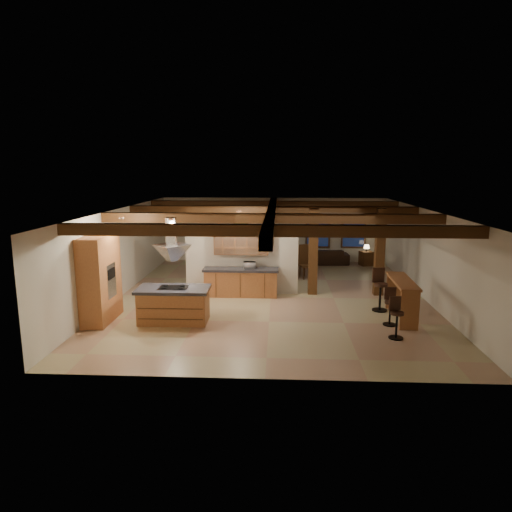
{
  "coord_description": "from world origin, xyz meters",
  "views": [
    {
      "loc": [
        0.26,
        -14.58,
        4.18
      ],
      "look_at": [
        -0.52,
        0.5,
        1.29
      ],
      "focal_mm": 32.0,
      "sensor_mm": 36.0,
      "label": 1
    }
  ],
  "objects": [
    {
      "name": "framed_art",
      "position": [
        -1.5,
        5.94,
        1.7
      ],
      "size": [
        0.65,
        0.05,
        0.85
      ],
      "color": "#3B220E",
      "rests_on": "room_walls"
    },
    {
      "name": "recessed_cans",
      "position": [
        -2.53,
        -1.93,
        2.87
      ],
      "size": [
        3.16,
        2.46,
        0.03
      ],
      "color": "silver",
      "rests_on": "room_walls"
    },
    {
      "name": "room_walls",
      "position": [
        0.0,
        0.0,
        1.78
      ],
      "size": [
        12.0,
        12.0,
        12.0
      ],
      "color": "beige",
      "rests_on": "ground"
    },
    {
      "name": "bar_counter",
      "position": [
        3.73,
        -1.98,
        0.76
      ],
      "size": [
        0.62,
        2.15,
        1.12
      ],
      "color": "#A86936",
      "rests_on": "ground"
    },
    {
      "name": "back_windows",
      "position": [
        2.8,
        5.93,
        1.5
      ],
      "size": [
        2.7,
        0.07,
        1.7
      ],
      "color": "#3B220E",
      "rests_on": "room_walls"
    },
    {
      "name": "ceiling_beams",
      "position": [
        0.0,
        0.0,
        2.76
      ],
      "size": [
        10.0,
        12.0,
        0.28
      ],
      "color": "#3B220E",
      "rests_on": "room_walls"
    },
    {
      "name": "kitchen_island",
      "position": [
        -2.63,
        -2.61,
        0.5
      ],
      "size": [
        2.0,
        1.08,
        0.99
      ],
      "color": "#A86936",
      "rests_on": "ground"
    },
    {
      "name": "bar_stool_c",
      "position": [
        3.27,
        -1.27,
        0.65
      ],
      "size": [
        0.46,
        0.47,
        1.28
      ],
      "color": "black",
      "rests_on": "ground"
    },
    {
      "name": "bar_stool_a",
      "position": [
        3.2,
        -3.55,
        0.53
      ],
      "size": [
        0.37,
        0.39,
        1.05
      ],
      "color": "black",
      "rests_on": "ground"
    },
    {
      "name": "partition_wall",
      "position": [
        -1.0,
        0.5,
        1.1
      ],
      "size": [
        3.8,
        0.18,
        2.2
      ],
      "primitive_type": "cube",
      "color": "beige",
      "rests_on": "ground"
    },
    {
      "name": "back_counter",
      "position": [
        -1.0,
        0.11,
        0.48
      ],
      "size": [
        2.5,
        0.66,
        0.94
      ],
      "color": "#A86936",
      "rests_on": "ground"
    },
    {
      "name": "ground",
      "position": [
        0.0,
        0.0,
        0.0
      ],
      "size": [
        12.0,
        12.0,
        0.0
      ],
      "primitive_type": "plane",
      "color": "tan",
      "rests_on": "ground"
    },
    {
      "name": "bar_stool_b",
      "position": [
        3.28,
        -2.55,
        0.52
      ],
      "size": [
        0.36,
        0.36,
        1.02
      ],
      "color": "black",
      "rests_on": "ground"
    },
    {
      "name": "timber_posts",
      "position": [
        2.5,
        0.5,
        1.76
      ],
      "size": [
        2.5,
        0.3,
        2.9
      ],
      "color": "#3B220E",
      "rests_on": "ground"
    },
    {
      "name": "range_hood",
      "position": [
        -2.63,
        -2.61,
        1.78
      ],
      "size": [
        1.1,
        1.1,
        1.4
      ],
      "color": "silver",
      "rests_on": "room_walls"
    },
    {
      "name": "dining_chairs",
      "position": [
        0.33,
        3.17,
        0.66
      ],
      "size": [
        2.56,
        2.56,
        1.3
      ],
      "color": "#3B220E",
      "rests_on": "ground"
    },
    {
      "name": "side_table",
      "position": [
        4.08,
        5.27,
        0.31
      ],
      "size": [
        0.62,
        0.62,
        0.62
      ],
      "primitive_type": "cube",
      "rotation": [
        0.0,
        0.0,
        0.3
      ],
      "color": "#3B220E",
      "rests_on": "ground"
    },
    {
      "name": "microwave",
      "position": [
        -0.71,
        0.11,
        1.05
      ],
      "size": [
        0.43,
        0.31,
        0.22
      ],
      "primitive_type": "imported",
      "rotation": [
        0.0,
        0.0,
        3.26
      ],
      "color": "#BAB9BE",
      "rests_on": "back_counter"
    },
    {
      "name": "dining_table",
      "position": [
        0.33,
        3.17,
        0.33
      ],
      "size": [
        2.13,
        1.65,
        0.66
      ],
      "primitive_type": "imported",
      "rotation": [
        0.0,
        0.0,
        0.37
      ],
      "color": "#421810",
      "rests_on": "ground"
    },
    {
      "name": "upper_display_cabinet",
      "position": [
        -1.0,
        0.31,
        1.85
      ],
      "size": [
        1.8,
        0.36,
        0.95
      ],
      "color": "#A86936",
      "rests_on": "partition_wall"
    },
    {
      "name": "sofa",
      "position": [
        2.19,
        5.49,
        0.34
      ],
      "size": [
        2.35,
        1.05,
        0.67
      ],
      "primitive_type": "imported",
      "rotation": [
        0.0,
        0.0,
        3.21
      ],
      "color": "black",
      "rests_on": "ground"
    },
    {
      "name": "table_lamp",
      "position": [
        4.08,
        5.27,
        0.83
      ],
      "size": [
        0.25,
        0.25,
        0.3
      ],
      "color": "black",
      "rests_on": "side_table"
    },
    {
      "name": "pantry_cabinet",
      "position": [
        -4.67,
        -2.6,
        1.2
      ],
      "size": [
        0.67,
        1.6,
        2.4
      ],
      "color": "#A86936",
      "rests_on": "ground"
    }
  ]
}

